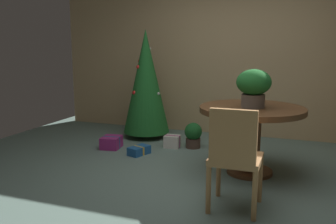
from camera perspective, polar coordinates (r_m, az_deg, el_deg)
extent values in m
plane|color=slate|center=(3.90, 4.60, -10.73)|extent=(6.60, 6.60, 0.00)
cube|color=tan|center=(5.79, 10.84, 9.21)|extent=(6.00, 0.10, 2.60)
cylinder|color=brown|center=(4.20, 12.68, -9.08)|extent=(0.50, 0.50, 0.04)
cylinder|color=brown|center=(4.10, 12.88, -4.52)|extent=(0.22, 0.22, 0.65)
cylinder|color=brown|center=(4.03, 13.08, 0.38)|extent=(1.14, 1.14, 0.06)
cylinder|color=#665B51|center=(3.98, 13.24, 1.72)|extent=(0.25, 0.25, 0.14)
ellipsoid|color=#1E6628|center=(3.96, 13.36, 4.60)|extent=(0.37, 0.37, 0.28)
sphere|color=red|center=(4.10, 12.68, 4.74)|extent=(0.06, 0.06, 0.06)
sphere|color=red|center=(3.81, 13.45, 4.27)|extent=(0.06, 0.06, 0.06)
cylinder|color=#B27F4C|center=(3.49, 7.96, -9.75)|extent=(0.04, 0.04, 0.42)
cylinder|color=#B27F4C|center=(3.43, 14.28, -10.31)|extent=(0.04, 0.04, 0.42)
cylinder|color=#B27F4C|center=(3.13, 6.38, -12.09)|extent=(0.04, 0.04, 0.42)
cylinder|color=#B27F4C|center=(3.07, 13.46, -12.79)|extent=(0.04, 0.04, 0.42)
cube|color=#B27F4C|center=(3.20, 10.66, -7.26)|extent=(0.43, 0.43, 0.05)
cube|color=#B27F4C|center=(2.95, 10.18, -3.79)|extent=(0.38, 0.05, 0.44)
cylinder|color=brown|center=(5.67, -3.39, -3.50)|extent=(0.10, 0.10, 0.08)
cone|color=#1E6628|center=(5.53, -3.48, 4.81)|extent=(0.71, 0.71, 1.56)
sphere|color=red|center=(5.75, -3.71, 3.29)|extent=(0.05, 0.05, 0.05)
sphere|color=red|center=(5.64, -2.96, 6.33)|extent=(0.05, 0.05, 0.05)
sphere|color=silver|center=(5.44, -1.54, 2.90)|extent=(0.05, 0.05, 0.05)
sphere|color=silver|center=(5.54, -2.93, 9.91)|extent=(0.05, 0.05, 0.05)
sphere|color=red|center=(5.45, -5.28, 3.05)|extent=(0.07, 0.07, 0.07)
sphere|color=#2D51A8|center=(5.85, -4.71, 0.07)|extent=(0.07, 0.07, 0.07)
sphere|color=red|center=(5.57, -4.42, 8.00)|extent=(0.06, 0.06, 0.06)
sphere|color=red|center=(5.47, -4.72, 7.09)|extent=(0.06, 0.06, 0.06)
cube|color=#1E569E|center=(4.77, -4.58, -6.06)|extent=(0.25, 0.33, 0.11)
cube|color=gold|center=(4.77, -4.58, -6.06)|extent=(0.17, 0.08, 0.11)
cube|color=#9E287A|center=(5.10, -8.91, -4.74)|extent=(0.28, 0.32, 0.16)
cube|color=#1E569E|center=(5.10, -8.91, -4.74)|extent=(0.25, 0.07, 0.16)
cube|color=silver|center=(5.07, 0.69, -4.67)|extent=(0.22, 0.19, 0.17)
cube|color=#9E287A|center=(5.07, 0.69, -4.67)|extent=(0.21, 0.04, 0.17)
cylinder|color=#4C382D|center=(5.08, 3.97, -4.88)|extent=(0.20, 0.20, 0.13)
sphere|color=#195623|center=(5.04, 4.00, -3.08)|extent=(0.24, 0.24, 0.24)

